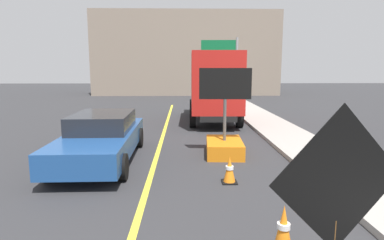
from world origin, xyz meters
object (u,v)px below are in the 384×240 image
object	(u,v)px
traffic_cone_near_sign	(283,229)
box_truck	(214,85)
arrow_board_trailer	(224,139)
traffic_cone_mid_lane	(230,170)
highway_guide_sign	(226,59)
pickup_car	(102,137)
roadwork_sign	(338,183)

from	to	relation	value
traffic_cone_near_sign	box_truck	bearing A→B (deg)	89.60
arrow_board_trailer	traffic_cone_mid_lane	xyz separation A→B (m)	(-0.20, -2.56, -0.17)
highway_guide_sign	traffic_cone_near_sign	world-z (taller)	highway_guide_sign
highway_guide_sign	traffic_cone_near_sign	size ratio (longest dim) A/B	6.83
traffic_cone_near_sign	traffic_cone_mid_lane	distance (m)	2.97
traffic_cone_mid_lane	box_truck	bearing A→B (deg)	87.13
arrow_board_trailer	highway_guide_sign	bearing A→B (deg)	82.39
highway_guide_sign	box_truck	bearing A→B (deg)	-101.71
arrow_board_trailer	pickup_car	world-z (taller)	arrow_board_trailer
pickup_car	traffic_cone_near_sign	distance (m)	6.26
roadwork_sign	box_truck	world-z (taller)	box_truck
arrow_board_trailer	traffic_cone_mid_lane	distance (m)	2.58
roadwork_sign	traffic_cone_mid_lane	xyz separation A→B (m)	(-0.56, 4.06, -1.16)
arrow_board_trailer	traffic_cone_near_sign	distance (m)	5.52
box_truck	pickup_car	xyz separation A→B (m)	(-3.92, -7.06, -1.15)
highway_guide_sign	roadwork_sign	bearing A→B (deg)	-94.31
roadwork_sign	traffic_cone_mid_lane	bearing A→B (deg)	97.90
arrow_board_trailer	traffic_cone_near_sign	bearing A→B (deg)	-88.23
pickup_car	highway_guide_sign	distance (m)	16.60
roadwork_sign	box_truck	size ratio (longest dim) A/B	0.35
box_truck	pickup_car	distance (m)	8.16
roadwork_sign	arrow_board_trailer	xyz separation A→B (m)	(-0.36, 6.62, -0.99)
arrow_board_trailer	traffic_cone_mid_lane	bearing A→B (deg)	-94.44
traffic_cone_near_sign	highway_guide_sign	bearing A→B (deg)	84.92
pickup_car	highway_guide_sign	size ratio (longest dim) A/B	1.03
pickup_car	highway_guide_sign	bearing A→B (deg)	69.83
arrow_board_trailer	pickup_car	distance (m)	3.72
highway_guide_sign	traffic_cone_mid_lane	distance (m)	17.76
box_truck	highway_guide_sign	bearing A→B (deg)	78.29
box_truck	highway_guide_sign	distance (m)	8.63
pickup_car	traffic_cone_mid_lane	size ratio (longest dim) A/B	8.01
highway_guide_sign	traffic_cone_mid_lane	xyz separation A→B (m)	(-2.18, -17.35, -3.11)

